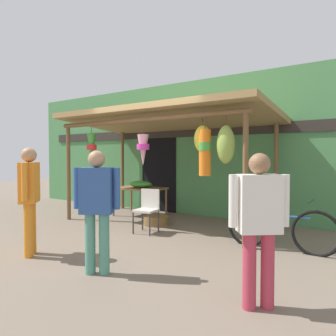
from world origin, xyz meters
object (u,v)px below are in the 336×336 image
Objects in this scene: parked_bicycle at (280,228)px; shopper_by_bananas at (97,202)px; flower_heap_on_table at (141,184)px; customer_foreground at (259,218)px; display_table at (140,190)px; wicker_basket_by_table at (156,220)px; folding_chair at (148,207)px; vendor_in_orange at (29,192)px.

shopper_by_bananas is (-1.67, -2.30, 0.56)m from parked_bicycle.
flower_heap_on_table is 4.97m from customer_foreground.
flower_heap_on_table reaches higher than display_table.
folding_chair is at bearing -68.11° from wicker_basket_by_table.
wicker_basket_by_table is at bearing -33.84° from flower_heap_on_table.
folding_chair is 0.54× the size of shopper_by_bananas.
vendor_in_orange is at bearing -175.86° from customer_foreground.
customer_foreground reaches higher than flower_heap_on_table.
folding_chair is 2.28m from shopper_by_bananas.
parked_bicycle reaches higher than flower_heap_on_table.
display_table is 0.81× the size of customer_foreground.
folding_chair is at bearing 74.17° from vendor_in_orange.
customer_foreground reaches higher than parked_bicycle.
flower_heap_on_table is at bearing 98.87° from vendor_in_orange.
parked_bicycle is at bearing -15.82° from flower_heap_on_table.
display_table is 0.76× the size of vendor_in_orange.
shopper_by_bananas reaches higher than parked_bicycle.
customer_foreground is at bearing 4.14° from vendor_in_orange.
shopper_by_bananas is (1.39, 0.02, -0.04)m from vendor_in_orange.
shopper_by_bananas is at bearing -60.07° from flower_heap_on_table.
flower_heap_on_table is 3.83m from shopper_by_bananas.
folding_chair is 3.36m from customer_foreground.
flower_heap_on_table is 0.73× the size of folding_chair.
display_table is 0.17m from flower_heap_on_table.
wicker_basket_by_table is 0.36× the size of customer_foreground.
wicker_basket_by_table is 4.00m from customer_foreground.
flower_heap_on_table is 1.26m from wicker_basket_by_table.
folding_chair is at bearing -47.27° from flower_heap_on_table.
wicker_basket_by_table is at bearing 170.95° from parked_bicycle.
parked_bicycle is at bearing -15.80° from display_table.
vendor_in_orange reaches higher than folding_chair.
wicker_basket_by_table is 0.34× the size of vendor_in_orange.
folding_chair is (1.12, -1.22, -0.30)m from flower_heap_on_table.
shopper_by_bananas is at bearing -125.95° from parked_bicycle.
parked_bicycle is at bearing -9.05° from wicker_basket_by_table.
flower_heap_on_table is 0.40× the size of customer_foreground.
folding_chair is 0.79m from wicker_basket_by_table.
display_table is 0.79× the size of shopper_by_bananas.
vendor_in_orange is at bearing -142.74° from parked_bicycle.
customer_foreground is at bearing -34.32° from folding_chair.
display_table is 3.88m from shopper_by_bananas.
flower_heap_on_table is (0.06, -0.02, 0.16)m from display_table.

